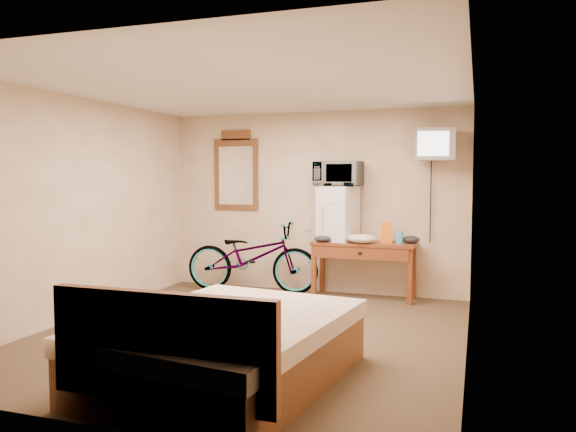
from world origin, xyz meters
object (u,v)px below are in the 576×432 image
(desk, at_px, (363,251))
(wall_mirror, at_px, (236,171))
(bed, at_px, (223,347))
(crt_television, at_px, (434,145))
(mini_fridge, at_px, (338,214))
(microwave, at_px, (338,174))
(blue_cup, at_px, (400,238))
(bicycle, at_px, (252,257))

(desk, relative_size, wall_mirror, 1.18)
(bed, bearing_deg, crt_television, 68.96)
(mini_fridge, distance_m, crt_television, 1.52)
(wall_mirror, bearing_deg, microwave, -7.69)
(microwave, relative_size, bed, 0.26)
(blue_cup, height_order, wall_mirror, wall_mirror)
(mini_fridge, bearing_deg, blue_cup, -4.93)
(mini_fridge, relative_size, bed, 0.32)
(microwave, height_order, blue_cup, microwave)
(desk, relative_size, mini_fridge, 1.85)
(bicycle, height_order, bed, bicycle)
(wall_mirror, xyz_separation_m, bed, (1.50, -3.64, -1.39))
(crt_television, height_order, bed, crt_television)
(microwave, height_order, bicycle, microwave)
(microwave, height_order, bed, microwave)
(desk, bearing_deg, mini_fridge, 170.45)
(bicycle, bearing_deg, wall_mirror, 43.78)
(mini_fridge, distance_m, microwave, 0.53)
(blue_cup, bearing_deg, bed, -104.97)
(blue_cup, xyz_separation_m, wall_mirror, (-2.40, 0.28, 0.86))
(microwave, bearing_deg, bed, -89.06)
(crt_television, xyz_separation_m, wall_mirror, (-2.81, 0.25, -0.32))
(bed, bearing_deg, wall_mirror, 112.42)
(wall_mirror, bearing_deg, mini_fridge, -7.69)
(blue_cup, height_order, crt_television, crt_television)
(microwave, distance_m, bed, 3.69)
(blue_cup, bearing_deg, microwave, 175.06)
(mini_fridge, bearing_deg, wall_mirror, 172.31)
(blue_cup, bearing_deg, mini_fridge, 175.07)
(wall_mirror, relative_size, bicycle, 0.61)
(mini_fridge, bearing_deg, microwave, 56.34)
(microwave, xyz_separation_m, crt_television, (1.24, -0.04, 0.36))
(desk, bearing_deg, wall_mirror, 171.96)
(microwave, bearing_deg, bicycle, -172.61)
(bed, bearing_deg, mini_fridge, 88.86)
(microwave, xyz_separation_m, blue_cup, (0.83, -0.07, -0.82))
(mini_fridge, xyz_separation_m, crt_television, (1.24, -0.04, 0.89))
(mini_fridge, xyz_separation_m, blue_cup, (0.83, -0.07, -0.29))
(bicycle, bearing_deg, bed, -166.63)
(wall_mirror, bearing_deg, bed, -67.58)
(blue_cup, relative_size, crt_television, 0.26)
(mini_fridge, relative_size, bicycle, 0.39)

